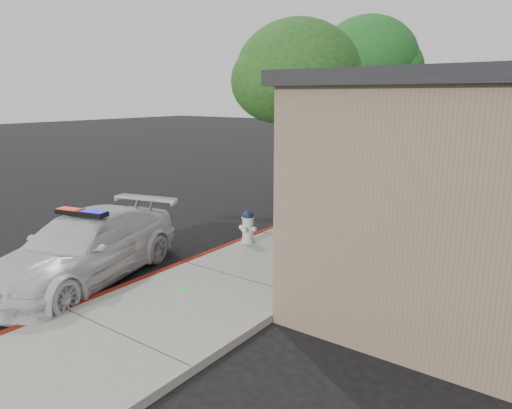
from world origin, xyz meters
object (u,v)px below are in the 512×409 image
object	(u,v)px
police_car	(85,248)
street_tree_mid	(368,63)
fire_hydrant	(248,226)
street_tree_far	(413,97)
street_tree_near	(298,79)

from	to	relation	value
police_car	street_tree_mid	bearing A→B (deg)	65.05
street_tree_mid	police_car	bearing A→B (deg)	-100.42
fire_hydrant	street_tree_far	size ratio (longest dim) A/B	0.17
fire_hydrant	street_tree_near	world-z (taller)	street_tree_near
police_car	fire_hydrant	xyz separation A→B (m)	(1.49, 3.77, -0.14)
fire_hydrant	street_tree_near	xyz separation A→B (m)	(0.99, 0.72, 3.68)
fire_hydrant	street_tree_mid	world-z (taller)	street_tree_mid
street_tree_near	street_tree_far	xyz separation A→B (m)	(-0.60, 10.31, -0.48)
police_car	street_tree_far	distance (m)	15.23
fire_hydrant	street_tree_near	size ratio (longest dim) A/B	0.15
police_car	street_tree_mid	world-z (taller)	street_tree_mid
fire_hydrant	street_tree_mid	bearing A→B (deg)	78.91
police_car	street_tree_near	size ratio (longest dim) A/B	0.95
street_tree_near	street_tree_mid	size ratio (longest dim) A/B	0.87
police_car	fire_hydrant	distance (m)	4.05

